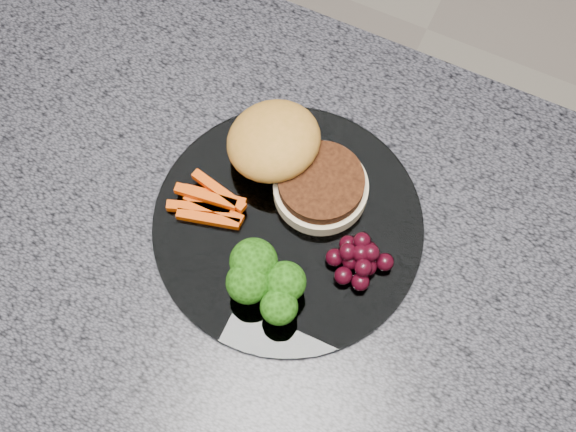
# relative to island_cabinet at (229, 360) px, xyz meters

# --- Properties ---
(island_cabinet) EXTENTS (1.20, 0.60, 0.86)m
(island_cabinet) POSITION_rel_island_cabinet_xyz_m (0.00, 0.00, 0.00)
(island_cabinet) COLOR brown
(island_cabinet) RESTS_ON ground
(countertop) EXTENTS (1.20, 0.60, 0.04)m
(countertop) POSITION_rel_island_cabinet_xyz_m (0.00, 0.00, 0.45)
(countertop) COLOR #44434C
(countertop) RESTS_ON island_cabinet
(plate) EXTENTS (0.26, 0.26, 0.01)m
(plate) POSITION_rel_island_cabinet_xyz_m (0.07, 0.06, 0.47)
(plate) COLOR white
(plate) RESTS_ON countertop
(burger) EXTENTS (0.16, 0.12, 0.05)m
(burger) POSITION_rel_island_cabinet_xyz_m (0.05, 0.11, 0.50)
(burger) COLOR beige
(burger) RESTS_ON plate
(carrot_sticks) EXTENTS (0.07, 0.05, 0.02)m
(carrot_sticks) POSITION_rel_island_cabinet_xyz_m (-0.01, 0.04, 0.48)
(carrot_sticks) COLOR #D74303
(carrot_sticks) RESTS_ON plate
(broccoli) EXTENTS (0.08, 0.07, 0.05)m
(broccoli) POSITION_rel_island_cabinet_xyz_m (0.08, -0.01, 0.51)
(broccoli) COLOR #5B8831
(broccoli) RESTS_ON plate
(grape_bunch) EXTENTS (0.06, 0.05, 0.03)m
(grape_bunch) POSITION_rel_island_cabinet_xyz_m (0.14, 0.05, 0.49)
(grape_bunch) COLOR black
(grape_bunch) RESTS_ON plate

